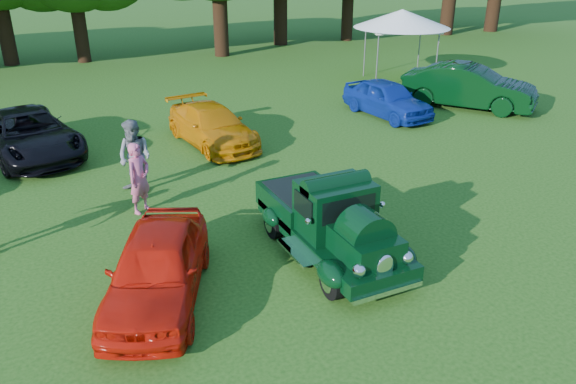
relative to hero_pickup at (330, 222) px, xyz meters
name	(u,v)px	position (x,y,z in m)	size (l,w,h in m)	color
ground	(307,271)	(-0.74, -0.43, -0.74)	(120.00, 120.00, 0.00)	#1D4710
hero_pickup	(330,222)	(0.00, 0.00, 0.00)	(2.02, 4.35, 1.70)	black
red_convertible	(157,267)	(-3.64, -0.09, -0.06)	(1.59, 3.94, 1.34)	red
back_car_black	(28,134)	(-5.34, 9.20, -0.04)	(2.32, 5.03, 1.40)	black
back_car_orange	(212,126)	(0.07, 7.80, -0.11)	(1.74, 4.28, 1.24)	#CE7607
back_car_blue	(387,98)	(7.07, 8.04, -0.06)	(1.59, 3.96, 1.35)	navy
back_car_green	(469,87)	(10.64, 7.63, 0.10)	(1.78, 5.10, 1.68)	black
spectator_pink	(139,178)	(-3.12, 3.75, 0.14)	(0.64, 0.42, 1.76)	#CB537C
spectator_grey	(135,157)	(-2.95, 4.98, 0.24)	(0.95, 0.74, 1.95)	slate
canopy_tent	(402,19)	(10.85, 12.55, 2.12)	(5.67, 5.67, 3.28)	white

